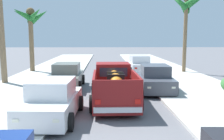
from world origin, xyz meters
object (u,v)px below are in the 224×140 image
object	(u,v)px
car_right_far	(67,76)
pickup_truck	(114,87)
car_right_near	(139,65)
car_right_mid	(155,79)
car_left_near	(52,101)
palm_tree_right_fore	(31,20)
palm_tree_right_mid	(187,8)

from	to	relation	value
car_right_far	pickup_truck	bearing A→B (deg)	-56.10
car_right_near	pickup_truck	bearing A→B (deg)	-103.24
pickup_truck	car_right_mid	world-z (taller)	pickup_truck
pickup_truck	car_left_near	distance (m)	3.46
car_right_far	palm_tree_right_fore	size ratio (longest dim) A/B	0.74
palm_tree_right_mid	pickup_truck	bearing A→B (deg)	-121.43
car_left_near	car_right_mid	xyz separation A→B (m)	(4.97, 5.35, 0.00)
car_right_near	car_right_mid	bearing A→B (deg)	-91.00
car_right_far	palm_tree_right_fore	distance (m)	9.62
palm_tree_right_mid	palm_tree_right_fore	bearing A→B (deg)	175.89
car_left_near	car_right_far	world-z (taller)	same
pickup_truck	palm_tree_right_fore	size ratio (longest dim) A/B	0.91
car_right_mid	car_right_far	world-z (taller)	same
car_right_mid	palm_tree_right_fore	size ratio (longest dim) A/B	0.75
car_right_far	car_right_near	bearing A→B (deg)	52.52
car_right_near	palm_tree_right_mid	distance (m)	6.36
car_right_near	car_right_far	size ratio (longest dim) A/B	1.01
pickup_truck	car_right_near	size ratio (longest dim) A/B	1.21
car_left_near	car_right_far	size ratio (longest dim) A/B	1.01
car_right_mid	palm_tree_right_fore	distance (m)	13.59
pickup_truck	car_left_near	xyz separation A→B (m)	(-2.47, -2.42, -0.10)
car_right_far	palm_tree_right_mid	bearing A→B (deg)	35.58
car_right_mid	car_right_far	bearing A→B (deg)	166.94
pickup_truck	car_right_near	bearing A→B (deg)	76.76
pickup_truck	palm_tree_right_fore	world-z (taller)	palm_tree_right_fore
car_right_mid	car_left_near	bearing A→B (deg)	-132.90
car_left_near	palm_tree_right_mid	bearing A→B (deg)	55.59
car_right_mid	palm_tree_right_fore	world-z (taller)	palm_tree_right_fore
palm_tree_right_fore	car_right_mid	bearing A→B (deg)	-43.70
car_right_near	palm_tree_right_fore	distance (m)	10.35
car_left_near	car_right_near	distance (m)	14.61
car_right_far	palm_tree_right_mid	size ratio (longest dim) A/B	0.62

